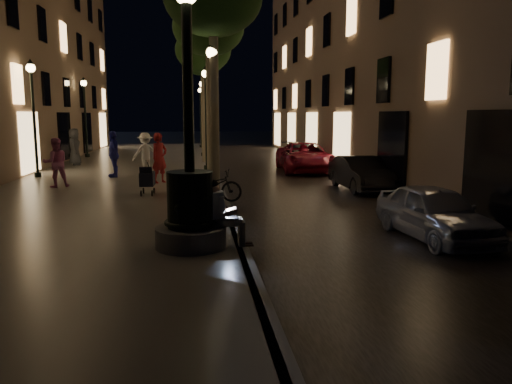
{
  "coord_description": "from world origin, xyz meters",
  "views": [
    {
      "loc": [
        -0.92,
        -7.67,
        2.79
      ],
      "look_at": [
        0.42,
        3.0,
        1.12
      ],
      "focal_mm": 35.0,
      "sensor_mm": 36.0,
      "label": 1
    }
  ],
  "objects": [
    {
      "name": "curb_strip",
      "position": [
        0.0,
        15.0,
        0.1
      ],
      "size": [
        0.25,
        45.0,
        0.2
      ],
      "primitive_type": "cube",
      "color": "#59595B",
      "rests_on": "ground"
    },
    {
      "name": "lamp_curb_a",
      "position": [
        -0.3,
        8.0,
        3.24
      ],
      "size": [
        0.36,
        0.36,
        4.81
      ],
      "color": "black",
      "rests_on": "promenade"
    },
    {
      "name": "lamp_curb_b",
      "position": [
        -0.3,
        16.0,
        3.24
      ],
      "size": [
        0.36,
        0.36,
        4.81
      ],
      "color": "black",
      "rests_on": "promenade"
    },
    {
      "name": "pedestrian_pink",
      "position": [
        -5.82,
        10.84,
        1.08
      ],
      "size": [
        1.05,
        0.95,
        1.77
      ],
      "primitive_type": "imported",
      "rotation": [
        0.0,
        0.0,
        3.53
      ],
      "color": "#CB6BA3",
      "rests_on": "promenade"
    },
    {
      "name": "cobble_lane",
      "position": [
        3.0,
        15.0,
        0.01
      ],
      "size": [
        6.0,
        45.0,
        0.02
      ],
      "primitive_type": "cube",
      "color": "black",
      "rests_on": "ground"
    },
    {
      "name": "lamp_curb_d",
      "position": [
        -0.3,
        32.0,
        3.24
      ],
      "size": [
        0.36,
        0.36,
        4.81
      ],
      "color": "black",
      "rests_on": "promenade"
    },
    {
      "name": "building_right",
      "position": [
        10.0,
        18.0,
        7.5
      ],
      "size": [
        8.0,
        36.0,
        15.0
      ],
      "primitive_type": "cube",
      "color": "#7A614C",
      "rests_on": "ground"
    },
    {
      "name": "lamp_left_c",
      "position": [
        -7.4,
        24.0,
        3.24
      ],
      "size": [
        0.36,
        0.36,
        4.81
      ],
      "color": "black",
      "rests_on": "promenade"
    },
    {
      "name": "pedestrian_blue",
      "position": [
        -4.22,
        13.63,
        1.16
      ],
      "size": [
        0.8,
        1.21,
        1.91
      ],
      "primitive_type": "imported",
      "rotation": [
        0.0,
        0.0,
        5.04
      ],
      "color": "#292D97",
      "rests_on": "promenade"
    },
    {
      "name": "car_front",
      "position": [
        4.44,
        2.74,
        0.61
      ],
      "size": [
        1.71,
        3.7,
        1.23
      ],
      "primitive_type": "imported",
      "rotation": [
        0.0,
        0.0,
        0.07
      ],
      "color": "#9A9BA1",
      "rests_on": "ground"
    },
    {
      "name": "lamp_curb_c",
      "position": [
        -0.3,
        24.0,
        3.24
      ],
      "size": [
        0.36,
        0.36,
        4.81
      ],
      "color": "black",
      "rests_on": "promenade"
    },
    {
      "name": "pedestrian_red",
      "position": [
        -2.21,
        11.59,
        1.15
      ],
      "size": [
        0.82,
        0.81,
        1.9
      ],
      "primitive_type": "imported",
      "rotation": [
        0.0,
        0.0,
        0.76
      ],
      "color": "#AE2226",
      "rests_on": "promenade"
    },
    {
      "name": "bicycle",
      "position": [
        -0.4,
        7.2,
        0.68
      ],
      "size": [
        1.95,
        1.1,
        0.97
      ],
      "primitive_type": "imported",
      "rotation": [
        0.0,
        0.0,
        1.31
      ],
      "color": "black",
      "rests_on": "promenade"
    },
    {
      "name": "promenade",
      "position": [
        -4.0,
        15.0,
        0.1
      ],
      "size": [
        8.0,
        45.0,
        0.2
      ],
      "primitive_type": "cube",
      "color": "#68645C",
      "rests_on": "ground"
    },
    {
      "name": "car_second",
      "position": [
        5.2,
        10.03,
        0.63
      ],
      "size": [
        1.45,
        3.86,
        1.26
      ],
      "primitive_type": "imported",
      "rotation": [
        0.0,
        0.0,
        0.03
      ],
      "color": "black",
      "rests_on": "ground"
    },
    {
      "name": "ground",
      "position": [
        0.0,
        15.0,
        0.0
      ],
      "size": [
        120.0,
        120.0,
        0.0
      ],
      "primitive_type": "plane",
      "color": "black",
      "rests_on": "ground"
    },
    {
      "name": "lamp_left_b",
      "position": [
        -7.4,
        14.0,
        3.24
      ],
      "size": [
        0.36,
        0.36,
        4.81
      ],
      "color": "black",
      "rests_on": "promenade"
    },
    {
      "name": "stroller",
      "position": [
        -2.42,
        8.63,
        0.73
      ],
      "size": [
        0.46,
        1.03,
        1.05
      ],
      "rotation": [
        0.0,
        0.0,
        -0.03
      ],
      "color": "black",
      "rests_on": "promenade"
    },
    {
      "name": "seated_man_laptop",
      "position": [
        -0.39,
        2.0,
        0.9
      ],
      "size": [
        0.96,
        0.33,
        1.33
      ],
      "color": "gray",
      "rests_on": "promenade"
    },
    {
      "name": "fountain_lamppost",
      "position": [
        -1.0,
        2.0,
        1.21
      ],
      "size": [
        1.4,
        1.4,
        5.21
      ],
      "color": "#59595B",
      "rests_on": "promenade"
    },
    {
      "name": "tree_third",
      "position": [
        -0.3,
        20.0,
        6.14
      ],
      "size": [
        3.0,
        3.0,
        7.2
      ],
      "color": "#6B604C",
      "rests_on": "promenade"
    },
    {
      "name": "pedestrian_dark",
      "position": [
        -6.99,
        18.98,
        1.14
      ],
      "size": [
        0.72,
        0.99,
        1.88
      ],
      "primitive_type": "imported",
      "rotation": [
        0.0,
        0.0,
        1.71
      ],
      "color": "#36383C",
      "rests_on": "promenade"
    },
    {
      "name": "tree_second",
      "position": [
        -0.2,
        14.0,
        6.33
      ],
      "size": [
        3.0,
        3.0,
        7.4
      ],
      "color": "#6B604C",
      "rests_on": "promenade"
    },
    {
      "name": "tree_far",
      "position": [
        -0.22,
        26.0,
        6.43
      ],
      "size": [
        3.0,
        3.0,
        7.5
      ],
      "color": "#6B604C",
      "rests_on": "promenade"
    },
    {
      "name": "car_third",
      "position": [
        4.5,
        16.23,
        0.71
      ],
      "size": [
        2.59,
        5.24,
        1.43
      ],
      "primitive_type": "imported",
      "rotation": [
        0.0,
        0.0,
        -0.04
      ],
      "color": "maroon",
      "rests_on": "ground"
    },
    {
      "name": "pedestrian_white",
      "position": [
        -3.05,
        14.96,
        1.1
      ],
      "size": [
        1.3,
        0.97,
        1.79
      ],
      "primitive_type": "imported",
      "rotation": [
        0.0,
        0.0,
        3.43
      ],
      "color": "white",
      "rests_on": "promenade"
    },
    {
      "name": "car_rear",
      "position": [
        5.02,
        19.83,
        0.61
      ],
      "size": [
        1.79,
        4.24,
        1.22
      ],
      "primitive_type": "imported",
      "rotation": [
        0.0,
        0.0,
        -0.02
      ],
      "color": "#2F2F34",
      "rests_on": "ground"
    }
  ]
}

